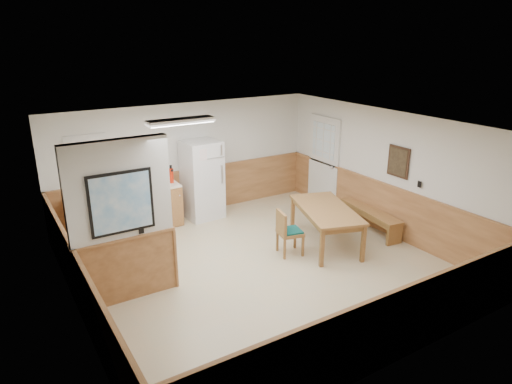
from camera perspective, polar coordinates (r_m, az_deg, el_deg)
ground at (r=8.14m, az=0.39°, el=-9.24°), size 6.00×6.00×0.00m
ceiling at (r=7.29m, az=0.44°, el=8.31°), size 6.00×6.00×0.02m
back_wall at (r=10.18m, az=-8.60°, el=3.99°), size 6.00×0.02×2.50m
right_wall at (r=9.49m, az=15.98°, el=2.34°), size 0.02×6.00×2.50m
left_wall at (r=6.66m, az=-22.15°, el=-5.52°), size 0.02×6.00×2.50m
wainscot_back at (r=10.38m, az=-8.35°, el=-0.03°), size 6.00×0.04×1.00m
wainscot_right at (r=9.71m, az=15.50°, el=-1.92°), size 0.04×6.00×1.00m
wainscot_left at (r=6.99m, az=-21.22°, el=-11.10°), size 0.04×6.00×1.00m
partition_wall at (r=6.97m, az=-16.39°, el=-3.91°), size 1.50×0.20×2.50m
kitchen_counter at (r=9.74m, az=-14.14°, el=-1.95°), size 2.20×0.61×1.00m
exterior_door at (r=10.83m, az=8.43°, el=3.83°), size 0.07×1.02×2.15m
kitchen_window at (r=9.50m, az=-20.34°, el=3.78°), size 0.80×0.04×1.00m
wall_painting at (r=9.19m, az=17.37°, el=3.63°), size 0.04×0.50×0.60m
fluorescent_fixture at (r=8.09m, az=-9.42°, el=8.74°), size 1.20×0.30×0.09m
refrigerator at (r=10.03m, az=-6.74°, el=1.54°), size 0.80×0.74×1.72m
dining_table at (r=8.78m, az=8.74°, el=-2.57°), size 1.42×1.99×0.75m
dining_bench at (r=9.73m, az=14.09°, el=-2.72°), size 0.57×1.67×0.45m
dining_chair at (r=8.36m, az=3.77°, el=-4.70°), size 0.65×0.51×0.85m
fire_extinguisher at (r=9.74m, az=-10.56°, el=2.09°), size 0.12×0.12×0.39m
soap_bottle at (r=9.35m, az=-19.65°, el=0.20°), size 0.08×0.08×0.23m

